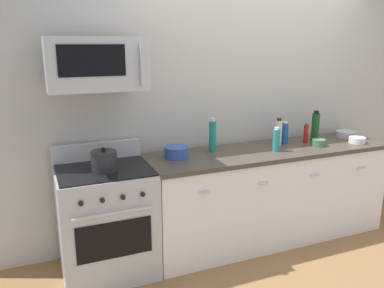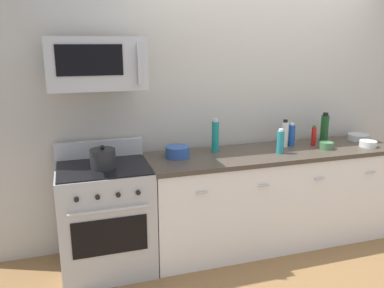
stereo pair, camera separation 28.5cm
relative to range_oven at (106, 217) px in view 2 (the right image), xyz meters
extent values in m
plane|color=olive|center=(1.59, 0.00, -0.47)|extent=(6.61, 6.61, 0.00)
cube|color=#B7B2A8|center=(1.59, 0.41, 0.88)|extent=(5.51, 0.10, 2.70)
cube|color=white|center=(1.59, 0.00, -0.03)|extent=(2.39, 0.62, 0.88)
cube|color=#473D33|center=(1.59, 0.00, 0.43)|extent=(2.42, 0.65, 0.04)
cube|color=black|center=(1.59, -0.28, -0.42)|extent=(2.39, 0.02, 0.10)
cylinder|color=silver|center=(0.75, -0.33, 0.25)|extent=(0.10, 0.02, 0.02)
cylinder|color=silver|center=(1.31, -0.33, 0.25)|extent=(0.10, 0.02, 0.02)
cylinder|color=silver|center=(1.86, -0.33, 0.25)|extent=(0.10, 0.02, 0.02)
cylinder|color=silver|center=(2.42, -0.33, 0.25)|extent=(0.10, 0.02, 0.02)
cube|color=#B7BABF|center=(0.00, 0.00, -0.01)|extent=(0.76, 0.64, 0.91)
cube|color=black|center=(0.00, -0.33, -0.02)|extent=(0.58, 0.01, 0.30)
cylinder|color=#B7BABF|center=(0.00, -0.36, 0.21)|extent=(0.61, 0.02, 0.02)
cube|color=#B7BABF|center=(0.00, 0.29, 0.52)|extent=(0.76, 0.06, 0.16)
cube|color=black|center=(0.00, 0.00, 0.45)|extent=(0.73, 0.61, 0.01)
cylinder|color=black|center=(-0.23, -0.34, 0.32)|extent=(0.04, 0.02, 0.04)
cylinder|color=black|center=(-0.08, -0.34, 0.32)|extent=(0.04, 0.02, 0.04)
cylinder|color=black|center=(0.08, -0.34, 0.32)|extent=(0.04, 0.02, 0.04)
cylinder|color=black|center=(0.23, -0.34, 0.32)|extent=(0.04, 0.02, 0.04)
cube|color=#B7BABF|center=(0.00, 0.05, 1.28)|extent=(0.74, 0.40, 0.40)
cube|color=black|center=(-0.06, -0.16, 1.31)|extent=(0.48, 0.01, 0.22)
cube|color=#B7BABF|center=(0.30, -0.17, 1.28)|extent=(0.02, 0.04, 0.30)
cylinder|color=teal|center=(1.58, -0.09, 0.55)|extent=(0.06, 0.06, 0.21)
cylinder|color=white|center=(1.58, -0.09, 0.67)|extent=(0.04, 0.04, 0.02)
cylinder|color=#1E4CA5|center=(1.83, 0.12, 0.55)|extent=(0.06, 0.06, 0.21)
cylinder|color=silver|center=(1.83, 0.12, 0.67)|extent=(0.04, 0.04, 0.02)
cylinder|color=#197F7A|center=(1.04, 0.14, 0.59)|extent=(0.07, 0.07, 0.28)
cylinder|color=beige|center=(1.04, 0.14, 0.75)|extent=(0.04, 0.04, 0.03)
cylinder|color=#19471E|center=(2.20, 0.12, 0.59)|extent=(0.08, 0.08, 0.28)
cylinder|color=black|center=(2.20, 0.12, 0.75)|extent=(0.05, 0.05, 0.03)
cylinder|color=silver|center=(1.74, 0.11, 0.57)|extent=(0.07, 0.07, 0.24)
cylinder|color=black|center=(1.74, 0.11, 0.71)|extent=(0.04, 0.04, 0.02)
cylinder|color=#B21914|center=(2.04, 0.07, 0.54)|extent=(0.05, 0.05, 0.18)
cylinder|color=#19721E|center=(2.04, 0.07, 0.64)|extent=(0.03, 0.03, 0.02)
cylinder|color=white|center=(2.52, -0.14, 0.48)|extent=(0.16, 0.16, 0.06)
torus|color=white|center=(2.52, -0.14, 0.51)|extent=(0.16, 0.16, 0.01)
cylinder|color=white|center=(2.52, -0.14, 0.46)|extent=(0.09, 0.09, 0.01)
cylinder|color=#B2B5BA|center=(2.61, 0.11, 0.48)|extent=(0.21, 0.21, 0.06)
torus|color=#B2B5BA|center=(2.61, 0.11, 0.51)|extent=(0.21, 0.21, 0.01)
cylinder|color=#B2B5BA|center=(2.61, 0.11, 0.46)|extent=(0.11, 0.11, 0.01)
cylinder|color=#2D519E|center=(0.66, 0.08, 0.50)|extent=(0.21, 0.21, 0.10)
torus|color=#2D519E|center=(0.66, 0.08, 0.54)|extent=(0.21, 0.21, 0.01)
cylinder|color=#2D519E|center=(0.66, 0.08, 0.46)|extent=(0.12, 0.12, 0.01)
cylinder|color=#477A4C|center=(2.09, -0.08, 0.48)|extent=(0.13, 0.13, 0.07)
torus|color=#477A4C|center=(2.09, -0.08, 0.51)|extent=(0.13, 0.13, 0.01)
cylinder|color=#477A4C|center=(2.09, -0.08, 0.46)|extent=(0.07, 0.07, 0.01)
cylinder|color=#262628|center=(0.00, -0.05, 0.53)|extent=(0.20, 0.20, 0.16)
sphere|color=black|center=(0.00, -0.05, 0.63)|extent=(0.04, 0.04, 0.04)
camera|label=1|loc=(-0.50, -3.06, 1.44)|focal=36.90mm
camera|label=2|loc=(-0.23, -3.16, 1.44)|focal=36.90mm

